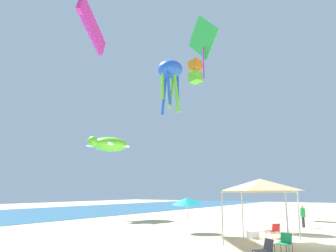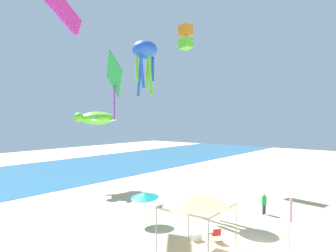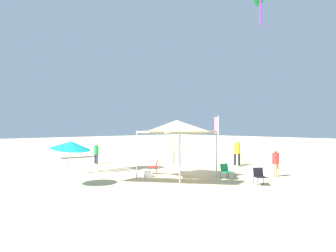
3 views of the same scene
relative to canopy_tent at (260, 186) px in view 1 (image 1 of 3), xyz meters
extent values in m
cube|color=#D6BC8C|center=(2.26, -2.43, -2.87)|extent=(120.00, 120.00, 0.10)
cylinder|color=#B7B7BC|center=(-1.51, -1.59, -1.58)|extent=(0.07, 0.07, 2.48)
cylinder|color=#B7B7BC|center=(1.67, -1.43, -1.58)|extent=(0.07, 0.07, 2.48)
cylinder|color=#B7B7BC|center=(-1.67, 1.43, -1.58)|extent=(0.07, 0.07, 2.48)
cylinder|color=#B7B7BC|center=(1.51, 1.59, -1.58)|extent=(0.07, 0.07, 2.48)
cube|color=#D1B784|center=(0.00, 0.00, -0.29)|extent=(3.41, 3.26, 0.10)
pyramid|color=#D1B784|center=(0.00, 0.00, 0.06)|extent=(3.34, 3.19, 0.60)
cylinder|color=silver|center=(1.89, 5.41, -1.76)|extent=(0.32, 0.10, 2.12)
cone|color=teal|center=(1.75, 5.38, -0.87)|extent=(1.93, 1.90, 0.65)
cylinder|color=black|center=(2.39, 0.12, -2.62)|extent=(0.02, 0.02, 0.40)
cylinder|color=black|center=(1.98, 0.44, -2.62)|extent=(0.02, 0.02, 0.40)
cylinder|color=black|center=(2.07, -0.29, -2.62)|extent=(0.02, 0.02, 0.40)
cylinder|color=black|center=(1.66, 0.03, -2.62)|extent=(0.02, 0.02, 0.40)
cube|color=red|center=(2.02, 0.07, -2.42)|extent=(0.73, 0.73, 0.03)
cube|color=red|center=(1.84, -0.15, -2.21)|extent=(0.47, 0.41, 0.41)
cylinder|color=black|center=(-2.49, -1.25, -2.62)|extent=(0.02, 0.02, 0.40)
cylinder|color=black|center=(-2.61, -1.75, -2.62)|extent=(0.02, 0.02, 0.40)
cylinder|color=black|center=(-1.99, -1.37, -2.62)|extent=(0.02, 0.02, 0.40)
cylinder|color=black|center=(-2.11, -1.88, -2.62)|extent=(0.02, 0.02, 0.40)
cube|color=#198C4C|center=(-2.30, -1.56, -2.42)|extent=(0.63, 0.63, 0.03)
cube|color=#198C4C|center=(-2.02, -1.63, -2.21)|extent=(0.24, 0.51, 0.41)
cube|color=black|center=(-4.40, -1.34, -2.42)|extent=(0.73, 0.73, 0.03)
cube|color=black|center=(-4.17, -1.51, -2.21)|extent=(0.40, 0.48, 0.41)
cube|color=white|center=(1.41, 1.01, -2.64)|extent=(0.71, 0.61, 0.36)
cube|color=white|center=(1.41, 1.01, -2.44)|extent=(0.73, 0.63, 0.04)
cylinder|color=#33384C|center=(8.68, -0.18, -2.46)|extent=(0.14, 0.14, 0.71)
cylinder|color=#33384C|center=(8.96, -0.19, -2.46)|extent=(0.14, 0.14, 0.71)
cylinder|color=green|center=(8.82, -0.19, -1.79)|extent=(0.37, 0.37, 0.62)
sphere|color=beige|center=(8.82, -0.19, -1.37)|extent=(0.23, 0.23, 0.23)
ellipsoid|color=blue|center=(6.23, 9.47, 10.26)|extent=(2.16, 2.16, 1.57)
cylinder|color=blue|center=(6.79, 9.05, 8.67)|extent=(0.44, 0.39, 2.31)
cylinder|color=#66D82D|center=(6.87, 9.75, 8.36)|extent=(0.52, 0.37, 2.94)
cylinder|color=blue|center=(6.31, 10.16, 8.04)|extent=(0.30, 0.60, 3.56)
cylinder|color=#66D82D|center=(5.67, 9.89, 8.67)|extent=(0.44, 0.39, 2.31)
cylinder|color=blue|center=(5.59, 9.20, 8.36)|extent=(0.52, 0.37, 2.94)
cylinder|color=#66D82D|center=(6.15, 8.78, 8.04)|extent=(0.30, 0.60, 3.56)
ellipsoid|color=#66D82D|center=(7.50, 17.46, 4.33)|extent=(4.24, 3.59, 1.53)
sphere|color=#66D82D|center=(5.40, 17.79, 4.43)|extent=(0.96, 0.96, 0.96)
ellipsoid|color=white|center=(6.24, 16.26, 4.17)|extent=(1.58, 1.28, 0.21)
ellipsoid|color=white|center=(6.66, 18.99, 4.17)|extent=(1.42, 1.51, 0.21)
ellipsoid|color=white|center=(8.59, 16.22, 4.17)|extent=(1.58, 1.28, 0.21)
ellipsoid|color=white|center=(8.92, 18.32, 4.17)|extent=(1.42, 1.51, 0.21)
cube|color=#E02D9E|center=(1.25, 14.20, 13.45)|extent=(5.25, 2.45, 3.31)
cube|color=purple|center=(1.25, 14.20, 12.74)|extent=(3.95, 1.77, 1.86)
cube|color=green|center=(-5.42, 0.40, 6.08)|extent=(0.79, 1.80, 1.91)
cylinder|color=purple|center=(-5.42, 0.40, 4.96)|extent=(0.07, 0.07, 1.37)
cube|color=orange|center=(16.45, 12.38, 14.64)|extent=(1.49, 1.62, 1.32)
cube|color=#66D82D|center=(16.45, 12.38, 13.08)|extent=(1.49, 1.62, 1.32)
camera|label=1|loc=(-17.05, -5.39, -0.24)|focal=35.36mm
camera|label=2|loc=(-13.92, -9.06, 4.32)|focal=33.72mm
camera|label=3|loc=(-12.73, 12.60, 0.07)|focal=34.71mm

